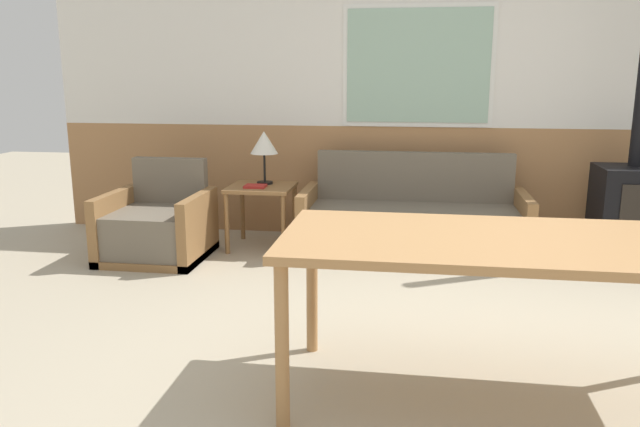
% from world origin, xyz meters
% --- Properties ---
extents(ground_plane, '(16.00, 16.00, 0.00)m').
position_xyz_m(ground_plane, '(0.00, 0.00, 0.00)').
color(ground_plane, '#B2A58C').
extents(wall_back, '(7.20, 0.09, 2.70)m').
position_xyz_m(wall_back, '(-0.01, 2.63, 1.36)').
color(wall_back, '#AD7A4C').
rests_on(wall_back, ground_plane).
extents(couch, '(1.85, 0.77, 0.82)m').
position_xyz_m(couch, '(-0.24, 2.05, 0.25)').
color(couch, olive).
rests_on(couch, ground_plane).
extents(armchair, '(0.79, 0.78, 0.78)m').
position_xyz_m(armchair, '(-2.30, 1.62, 0.24)').
color(armchair, olive).
rests_on(armchair, ground_plane).
extents(side_table, '(0.54, 0.54, 0.54)m').
position_xyz_m(side_table, '(-1.53, 2.05, 0.45)').
color(side_table, olive).
rests_on(side_table, ground_plane).
extents(table_lamp, '(0.24, 0.24, 0.46)m').
position_xyz_m(table_lamp, '(-1.52, 2.14, 0.89)').
color(table_lamp, black).
rests_on(table_lamp, side_table).
extents(book_stack, '(0.18, 0.16, 0.02)m').
position_xyz_m(book_stack, '(-1.56, 1.96, 0.55)').
color(book_stack, '#B22823').
rests_on(book_stack, side_table).
extents(dining_table, '(1.95, 0.88, 0.77)m').
position_xyz_m(dining_table, '(0.16, -0.32, 0.70)').
color(dining_table, '#B27F4C').
rests_on(dining_table, ground_plane).
extents(wood_stove, '(0.57, 0.50, 2.40)m').
position_xyz_m(wood_stove, '(1.48, 2.06, 0.55)').
color(wood_stove, black).
rests_on(wood_stove, ground_plane).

